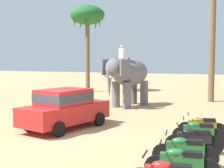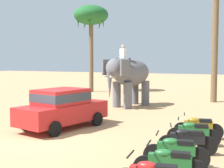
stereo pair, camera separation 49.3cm
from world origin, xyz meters
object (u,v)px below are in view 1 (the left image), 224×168
motorcycle_mid_row (185,150)px  motorcycle_far_in_row (198,132)px  motorcycle_fourth_in_row (194,139)px  elephant_with_mahout (128,75)px  motorcycle_second_in_row (181,163)px  motorcycle_end_of_row (202,126)px  car_sedan_foreground (65,107)px  palm_tree_left_of_road (87,17)px

motorcycle_mid_row → motorcycle_far_in_row: (-0.01, 2.39, 0.00)m
motorcycle_fourth_in_row → elephant_with_mahout: bearing=122.9°
motorcycle_second_in_row → motorcycle_end_of_row: (-0.18, 4.53, 0.00)m
motorcycle_second_in_row → motorcycle_fourth_in_row: size_ratio=1.02×
car_sedan_foreground → motorcycle_second_in_row: size_ratio=2.43×
motorcycle_far_in_row → motorcycle_end_of_row: bearing=91.7°
elephant_with_mahout → motorcycle_far_in_row: (5.55, -7.49, -1.53)m
motorcycle_second_in_row → motorcycle_far_in_row: size_ratio=1.01×
motorcycle_mid_row → motorcycle_fourth_in_row: same height
motorcycle_end_of_row → motorcycle_second_in_row: bearing=-87.7°
car_sedan_foreground → elephant_with_mahout: (0.08, 7.15, 1.06)m
motorcycle_second_in_row → motorcycle_mid_row: bearing=97.0°
motorcycle_fourth_in_row → motorcycle_mid_row: bearing=-91.4°
elephant_with_mahout → motorcycle_end_of_row: (5.52, -6.48, -1.53)m
elephant_with_mahout → palm_tree_left_of_road: palm_tree_left_of_road is taller
motorcycle_far_in_row → car_sedan_foreground: bearing=176.5°
car_sedan_foreground → motorcycle_far_in_row: size_ratio=2.44×
motorcycle_fourth_in_row → palm_tree_left_of_road: 21.20m
elephant_with_mahout → motorcycle_mid_row: bearing=-60.7°
motorcycle_end_of_row → elephant_with_mahout: bearing=130.4°
car_sedan_foreground → motorcycle_mid_row: 6.28m
motorcycle_second_in_row → palm_tree_left_of_road: palm_tree_left_of_road is taller
motorcycle_mid_row → palm_tree_left_of_road: size_ratio=0.22×
motorcycle_second_in_row → motorcycle_far_in_row: (-0.15, 3.51, 0.00)m
car_sedan_foreground → palm_tree_left_of_road: size_ratio=0.54×
elephant_with_mahout → palm_tree_left_of_road: bearing=133.5°
motorcycle_fourth_in_row → motorcycle_end_of_row: bearing=91.9°
motorcycle_end_of_row → palm_tree_left_of_road: size_ratio=0.22×
motorcycle_second_in_row → palm_tree_left_of_road: (-12.58, 18.26, 6.44)m
car_sedan_foreground → motorcycle_far_in_row: car_sedan_foreground is taller
car_sedan_foreground → palm_tree_left_of_road: palm_tree_left_of_road is taller
motorcycle_second_in_row → palm_tree_left_of_road: size_ratio=0.22×
motorcycle_far_in_row → palm_tree_left_of_road: palm_tree_left_of_road is taller
elephant_with_mahout → motorcycle_far_in_row: size_ratio=2.26×
motorcycle_fourth_in_row → motorcycle_far_in_row: (-0.04, 1.13, 0.00)m
motorcycle_fourth_in_row → car_sedan_foreground: bearing=165.5°
motorcycle_fourth_in_row → palm_tree_left_of_road: (-12.48, 15.88, 6.44)m
elephant_with_mahout → motorcycle_second_in_row: 12.49m
palm_tree_left_of_road → elephant_with_mahout: bearing=-46.5°
motorcycle_mid_row → motorcycle_end_of_row: size_ratio=1.01×
car_sedan_foreground → motorcycle_fourth_in_row: (5.67, -1.47, -0.46)m
car_sedan_foreground → motorcycle_second_in_row: car_sedan_foreground is taller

